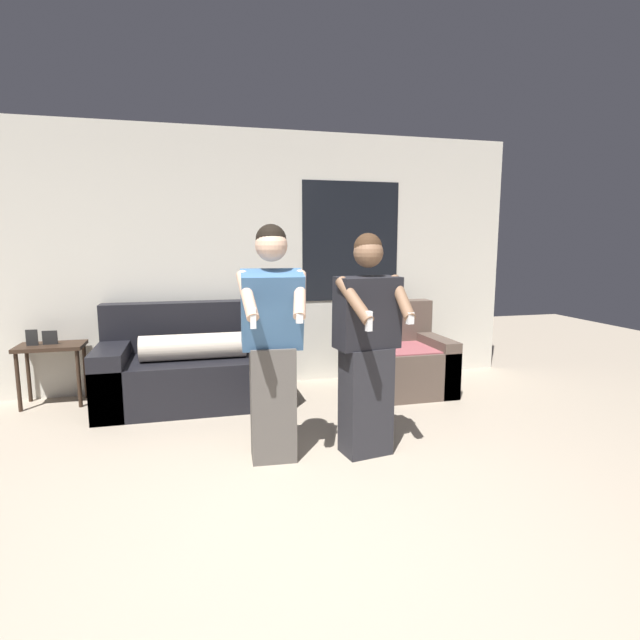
% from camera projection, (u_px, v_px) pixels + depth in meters
% --- Properties ---
extents(ground_plane, '(14.00, 14.00, 0.00)m').
position_uv_depth(ground_plane, '(334.00, 564.00, 2.41)').
color(ground_plane, tan).
extents(wall_back, '(5.92, 0.07, 2.70)m').
position_uv_depth(wall_back, '(253.00, 260.00, 5.31)').
color(wall_back, beige).
rests_on(wall_back, ground_plane).
extents(couch, '(1.75, 0.93, 0.95)m').
position_uv_depth(couch, '(194.00, 369.00, 4.84)').
color(couch, black).
rests_on(couch, ground_plane).
extents(armchair, '(0.90, 0.85, 0.92)m').
position_uv_depth(armchair, '(400.00, 361.00, 5.21)').
color(armchair, brown).
rests_on(armchair, ground_plane).
extents(side_table, '(0.59, 0.38, 0.74)m').
position_uv_depth(side_table, '(51.00, 353.00, 4.72)').
color(side_table, '#332319').
rests_on(side_table, ground_plane).
extents(person_left, '(0.48, 0.52, 1.66)m').
position_uv_depth(person_left, '(272.00, 344.00, 3.45)').
color(person_left, '#56514C').
rests_on(person_left, ground_plane).
extents(person_right, '(0.51, 0.51, 1.61)m').
position_uv_depth(person_right, '(367.00, 347.00, 3.57)').
color(person_right, '#28282D').
rests_on(person_right, ground_plane).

